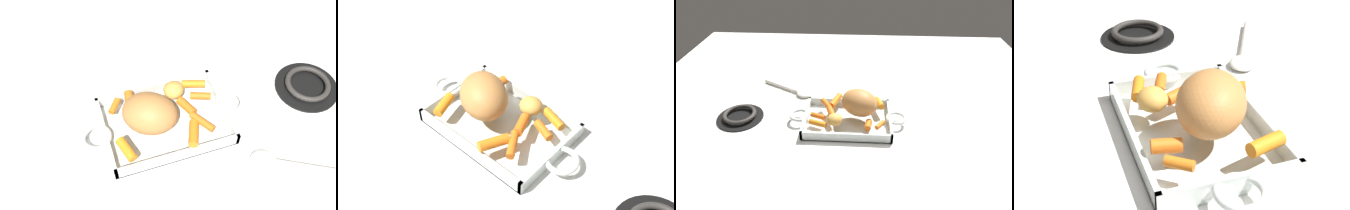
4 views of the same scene
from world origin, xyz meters
TOP-DOWN VIEW (x-y plane):
  - ground_plane at (0.00, 0.00)m, footprint 1.79×1.79m
  - roasting_dish at (0.00, 0.00)m, footprint 0.43×0.22m
  - pork_roast at (0.04, 0.01)m, footprint 0.17×0.16m
  - baby_carrot_northeast at (-0.06, -0.01)m, footprint 0.04×0.06m
  - baby_carrot_center_right at (-0.08, 0.05)m, footprint 0.05×0.07m
  - baby_carrot_short at (0.11, -0.06)m, footprint 0.04×0.04m
  - baby_carrot_southwest at (-0.05, 0.07)m, footprint 0.05×0.07m
  - baby_carrot_northwest at (-0.10, -0.03)m, footprint 0.06×0.04m
  - baby_carrot_long at (-0.10, -0.07)m, footprint 0.06×0.04m
  - baby_carrot_southeast at (0.12, 0.07)m, footprint 0.04×0.07m
  - baby_carrot_center_left at (0.07, -0.07)m, footprint 0.03×0.05m
  - potato_golden_large at (-0.04, -0.06)m, footprint 0.07×0.06m
  - stove_burner_rear at (-0.40, 0.01)m, footprint 0.17×0.17m
  - serving_spoon at (-0.24, 0.20)m, footprint 0.23×0.15m

SIDE VIEW (x-z plane):
  - ground_plane at x=0.00m, z-range 0.00..0.00m
  - serving_spoon at x=-0.24m, z-range 0.00..0.02m
  - stove_burner_rear at x=-0.40m, z-range 0.00..0.02m
  - roasting_dish at x=0.00m, z-range -0.01..0.03m
  - baby_carrot_short at x=0.11m, z-range 0.04..0.05m
  - baby_carrot_center_right at x=-0.08m, z-range 0.04..0.05m
  - baby_carrot_northwest at x=-0.10m, z-range 0.04..0.05m
  - baby_carrot_long at x=-0.10m, z-range 0.04..0.06m
  - baby_carrot_northeast at x=-0.06m, z-range 0.03..0.06m
  - baby_carrot_center_left at x=0.07m, z-range 0.03..0.06m
  - baby_carrot_southeast at x=0.12m, z-range 0.03..0.06m
  - baby_carrot_southwest at x=-0.05m, z-range 0.03..0.06m
  - potato_golden_large at x=-0.04m, z-range 0.04..0.08m
  - pork_roast at x=0.04m, z-range 0.04..0.13m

